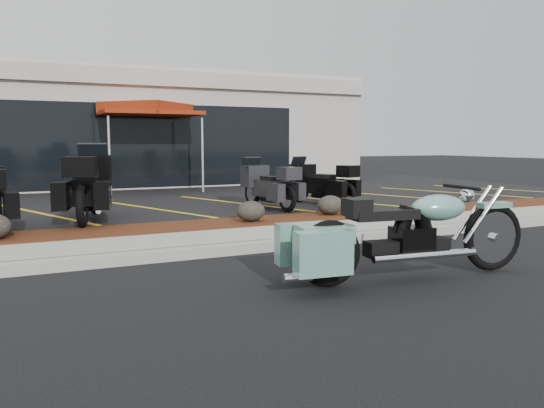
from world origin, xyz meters
TOP-DOWN VIEW (x-y plane):
  - ground at (0.00, 0.00)m, footprint 90.00×90.00m
  - curb at (0.00, 0.90)m, footprint 24.00×0.25m
  - sidewalk at (0.00, 1.60)m, footprint 24.00×1.20m
  - mulch_bed at (0.00, 2.80)m, footprint 24.00×1.20m
  - upper_lot at (0.00, 8.20)m, footprint 26.00×9.60m
  - dealership_building at (0.00, 14.47)m, footprint 18.00×8.16m
  - boulder_mid at (1.27, 2.75)m, footprint 0.54×0.45m
  - boulder_right at (3.09, 2.93)m, footprint 0.55×0.46m
  - hero_cruiser at (2.78, -1.47)m, footprint 3.26×1.15m
  - touring_black_mid at (-1.21, 5.14)m, footprint 1.48×2.65m
  - touring_grey at (2.29, 5.07)m, footprint 1.02×2.04m
  - touring_black_rear at (3.59, 5.21)m, footprint 1.36×2.08m
  - traffic_cone at (-0.64, 7.80)m, footprint 0.32×0.32m
  - popup_canopy at (0.97, 10.15)m, footprint 3.09×3.09m

SIDE VIEW (x-z plane):
  - ground at x=0.00m, z-range 0.00..0.00m
  - curb at x=0.00m, z-range 0.00..0.15m
  - sidewalk at x=0.00m, z-range 0.00..0.15m
  - upper_lot at x=0.00m, z-range 0.00..0.15m
  - mulch_bed at x=0.00m, z-range 0.00..0.16m
  - boulder_mid at x=1.27m, z-range 0.16..0.54m
  - boulder_right at x=3.09m, z-range 0.16..0.55m
  - traffic_cone at x=-0.64m, z-range 0.15..0.64m
  - hero_cruiser at x=2.78m, z-range 0.00..1.12m
  - touring_black_rear at x=3.59m, z-range 0.15..1.28m
  - touring_grey at x=2.29m, z-range 0.15..1.28m
  - touring_black_mid at x=-1.21m, z-range 0.15..1.60m
  - dealership_building at x=0.00m, z-range 0.01..4.01m
  - popup_canopy at x=0.97m, z-range 1.23..3.87m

